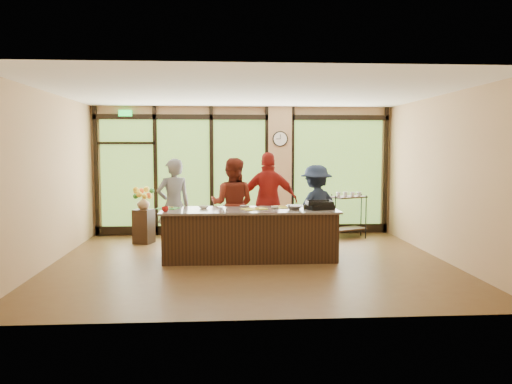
{
  "coord_description": "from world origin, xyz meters",
  "views": [
    {
      "loc": [
        -0.48,
        -8.74,
        2.03
      ],
      "look_at": [
        0.12,
        0.4,
        1.23
      ],
      "focal_mm": 35.0,
      "sensor_mm": 36.0,
      "label": 1
    }
  ],
  "objects": [
    {
      "name": "floor",
      "position": [
        0.0,
        0.0,
        0.0
      ],
      "size": [
        7.0,
        7.0,
        0.0
      ],
      "primitive_type": "plane",
      "color": "brown",
      "rests_on": "ground"
    },
    {
      "name": "wall_clock",
      "position": [
        0.85,
        2.87,
        2.25
      ],
      "size": [
        0.36,
        0.04,
        0.36
      ],
      "color": "black",
      "rests_on": "window_wall"
    },
    {
      "name": "countertop",
      "position": [
        0.0,
        0.3,
        0.9
      ],
      "size": [
        3.2,
        1.1,
        0.04
      ],
      "primitive_type": "cube",
      "color": "gray",
      "rests_on": "island_base"
    },
    {
      "name": "flower_stand",
      "position": [
        -2.19,
        1.97,
        0.37
      ],
      "size": [
        0.47,
        0.47,
        0.73
      ],
      "primitive_type": "cube",
      "rotation": [
        0.0,
        0.0,
        -0.35
      ],
      "color": "black",
      "rests_on": "floor"
    },
    {
      "name": "roasting_pan",
      "position": [
        1.27,
        0.22,
        0.96
      ],
      "size": [
        0.56,
        0.49,
        0.08
      ],
      "primitive_type": "cube",
      "rotation": [
        0.0,
        0.0,
        0.32
      ],
      "color": "black",
      "rests_on": "countertop"
    },
    {
      "name": "cutting_board_center",
      "position": [
        0.08,
        0.3,
        0.93
      ],
      "size": [
        0.52,
        0.47,
        0.01
      ],
      "primitive_type": "cube",
      "rotation": [
        0.0,
        0.0,
        0.43
      ],
      "color": "gold",
      "rests_on": "countertop"
    },
    {
      "name": "bar_cart",
      "position": [
        2.37,
        2.39,
        0.63
      ],
      "size": [
        0.87,
        0.71,
        1.04
      ],
      "rotation": [
        0.0,
        0.0,
        0.43
      ],
      "color": "black",
      "rests_on": "floor"
    },
    {
      "name": "cook_left",
      "position": [
        -1.45,
        1.01,
        0.92
      ],
      "size": [
        0.79,
        0.66,
        1.84
      ],
      "primitive_type": "imported",
      "rotation": [
        0.0,
        0.0,
        3.54
      ],
      "color": "slate",
      "rests_on": "floor"
    },
    {
      "name": "cook_midright",
      "position": [
        0.43,
        1.16,
        0.98
      ],
      "size": [
        1.19,
        0.59,
        1.95
      ],
      "primitive_type": "imported",
      "rotation": [
        0.0,
        0.0,
        3.04
      ],
      "color": "maroon",
      "rests_on": "floor"
    },
    {
      "name": "cutting_board_right",
      "position": [
        0.68,
        0.54,
        0.93
      ],
      "size": [
        0.49,
        0.4,
        0.01
      ],
      "primitive_type": "cube",
      "rotation": [
        0.0,
        0.0,
        -0.15
      ],
      "color": "gold",
      "rests_on": "countertop"
    },
    {
      "name": "ceiling",
      "position": [
        0.0,
        0.0,
        3.0
      ],
      "size": [
        7.0,
        7.0,
        0.0
      ],
      "primitive_type": "plane",
      "rotation": [
        3.14,
        0.0,
        0.0
      ],
      "color": "white",
      "rests_on": "back_wall"
    },
    {
      "name": "prep_bowl_mid",
      "position": [
        0.47,
        0.36,
        0.94
      ],
      "size": [
        0.15,
        0.15,
        0.04
      ],
      "primitive_type": "imported",
      "rotation": [
        0.0,
        0.0,
        -0.1
      ],
      "color": "white",
      "rests_on": "countertop"
    },
    {
      "name": "island_base",
      "position": [
        0.0,
        0.3,
        0.44
      ],
      "size": [
        3.1,
        1.0,
        0.88
      ],
      "primitive_type": "cube",
      "color": "black",
      "rests_on": "floor"
    },
    {
      "name": "red_ramekin",
      "position": [
        -1.5,
        0.03,
        0.97
      ],
      "size": [
        0.15,
        0.15,
        0.09
      ],
      "primitive_type": "imported",
      "rotation": [
        0.0,
        0.0,
        -0.39
      ],
      "color": "#AE1111",
      "rests_on": "countertop"
    },
    {
      "name": "cutting_board_left",
      "position": [
        -1.5,
        0.5,
        0.93
      ],
      "size": [
        0.45,
        0.4,
        0.01
      ],
      "primitive_type": "cube",
      "rotation": [
        0.0,
        0.0,
        -0.33
      ],
      "color": "green",
      "rests_on": "countertop"
    },
    {
      "name": "window_wall",
      "position": [
        0.16,
        2.95,
        1.39
      ],
      "size": [
        6.9,
        0.12,
        3.0
      ],
      "color": "tan",
      "rests_on": "floor"
    },
    {
      "name": "flower_vase",
      "position": [
        -2.19,
        1.97,
        0.87
      ],
      "size": [
        0.32,
        0.32,
        0.28
      ],
      "primitive_type": "imported",
      "rotation": [
        0.0,
        0.0,
        -0.21
      ],
      "color": "#937350",
      "rests_on": "flower_stand"
    },
    {
      "name": "prep_bowl_near",
      "position": [
        -0.84,
        0.45,
        0.95
      ],
      "size": [
        0.2,
        0.2,
        0.05
      ],
      "primitive_type": "imported",
      "rotation": [
        0.0,
        0.0,
        -0.18
      ],
      "color": "white",
      "rests_on": "countertop"
    },
    {
      "name": "left_wall",
      "position": [
        -3.5,
        0.0,
        1.5
      ],
      "size": [
        0.0,
        6.0,
        6.0
      ],
      "primitive_type": "plane",
      "rotation": [
        1.57,
        0.0,
        1.57
      ],
      "color": "tan",
      "rests_on": "floor"
    },
    {
      "name": "mixing_bowl",
      "position": [
        0.81,
        0.22,
        0.96
      ],
      "size": [
        0.38,
        0.38,
        0.07
      ],
      "primitive_type": "imported",
      "rotation": [
        0.0,
        0.0,
        -0.31
      ],
      "color": "silver",
      "rests_on": "countertop"
    },
    {
      "name": "prep_bowl_far",
      "position": [
        -0.1,
        0.63,
        0.94
      ],
      "size": [
        0.17,
        0.17,
        0.03
      ],
      "primitive_type": "imported",
      "rotation": [
        0.0,
        0.0,
        0.38
      ],
      "color": "white",
      "rests_on": "countertop"
    },
    {
      "name": "cook_right",
      "position": [
        1.38,
        1.09,
        0.85
      ],
      "size": [
        1.26,
        1.02,
        1.7
      ],
      "primitive_type": "imported",
      "rotation": [
        0.0,
        0.0,
        3.55
      ],
      "color": "#1A2339",
      "rests_on": "floor"
    },
    {
      "name": "right_wall",
      "position": [
        3.5,
        0.0,
        1.5
      ],
      "size": [
        0.0,
        6.0,
        6.0
      ],
      "primitive_type": "plane",
      "rotation": [
        1.57,
        0.0,
        -1.57
      ],
      "color": "tan",
      "rests_on": "floor"
    },
    {
      "name": "cook_midleft",
      "position": [
        -0.3,
        1.08,
        0.92
      ],
      "size": [
        1.04,
        0.9,
        1.84
      ],
      "primitive_type": "imported",
      "rotation": [
        0.0,
        0.0,
        2.88
      ],
      "color": "maroon",
      "rests_on": "floor"
    },
    {
      "name": "back_wall",
      "position": [
        0.0,
        3.0,
        1.5
      ],
      "size": [
        7.0,
        0.0,
        7.0
      ],
      "primitive_type": "plane",
      "rotation": [
        1.57,
        0.0,
        0.0
      ],
      "color": "tan",
      "rests_on": "floor"
    }
  ]
}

